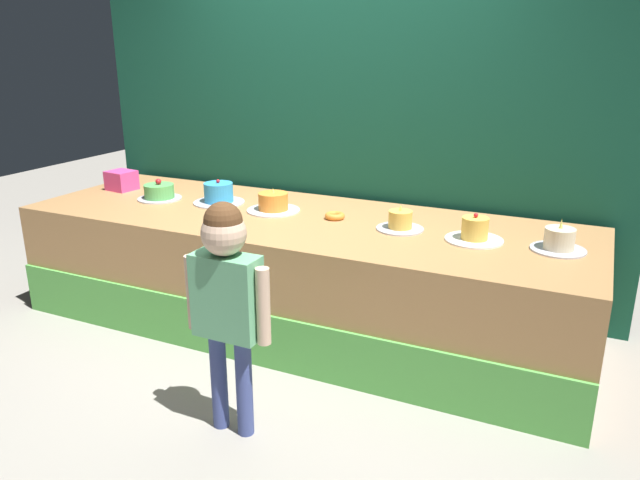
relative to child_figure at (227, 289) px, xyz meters
The scene contains 12 objects.
ground_plane 0.99m from the child_figure, 111.83° to the left, with size 12.00×12.00×0.00m, color gray.
stage_platform 1.28m from the child_figure, 101.36° to the left, with size 3.70×1.22×0.75m.
curtain_backdrop 2.03m from the child_figure, 97.20° to the left, with size 4.06×0.08×2.81m, color #144C38.
child_figure is the anchor object (origin of this frame).
pink_box 2.23m from the child_figure, 144.23° to the left, with size 0.19×0.18×0.15m, color #F04495.
donut 1.26m from the child_figure, 90.73° to the left, with size 0.13×0.13×0.04m, color orange.
cake_far_left 1.81m from the child_figure, 138.75° to the left, with size 0.31×0.31×0.15m.
cake_left 1.58m from the child_figure, 125.42° to the left, with size 0.36×0.36×0.17m.
cake_center_left 1.35m from the child_figure, 110.20° to the left, with size 0.36×0.36×0.16m.
cake_center_right 1.30m from the child_figure, 70.49° to the left, with size 0.29×0.29×0.16m.
cake_right 1.49m from the child_figure, 53.62° to the left, with size 0.33×0.33×0.16m.
cake_far_right 1.80m from the child_figure, 42.47° to the left, with size 0.30×0.30×0.18m.
Camera 1 is at (1.73, -2.75, 1.83)m, focal length 34.06 mm.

